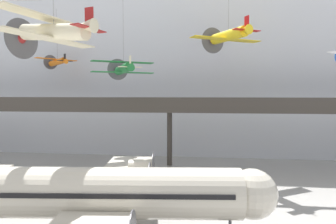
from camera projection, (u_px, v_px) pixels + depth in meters
name	position (u px, v px, depth m)	size (l,w,h in m)	color
hangar_back_wall	(175.00, 73.00, 47.98)	(140.00, 3.00, 26.46)	silver
mezzanine_walkway	(169.00, 109.00, 40.24)	(110.00, 3.20, 9.47)	#38332D
airliner_silver_main	(92.00, 193.00, 19.61)	(24.65, 28.18, 9.80)	beige
suspended_plane_green_biplane	(124.00, 68.00, 35.05)	(6.95, 6.28, 10.69)	#1E6B33
suspended_plane_yellow_lowwing	(228.00, 36.00, 36.88)	(9.08, 8.18, 7.20)	yellow
suspended_plane_cream_biplane	(54.00, 31.00, 21.53)	(7.28, 8.65, 9.80)	beige
suspended_plane_orange_highwing	(57.00, 62.00, 44.56)	(5.20, 5.58, 8.77)	orange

